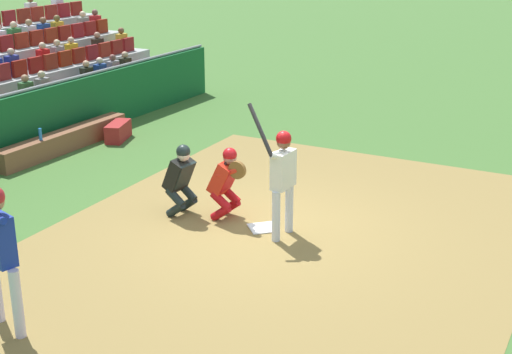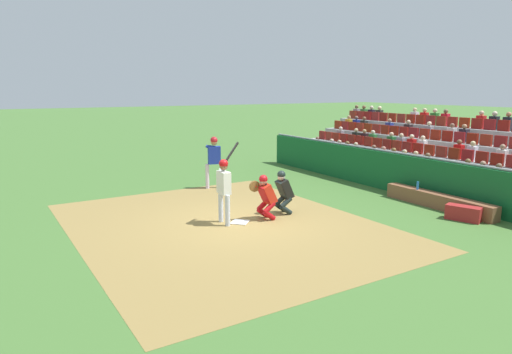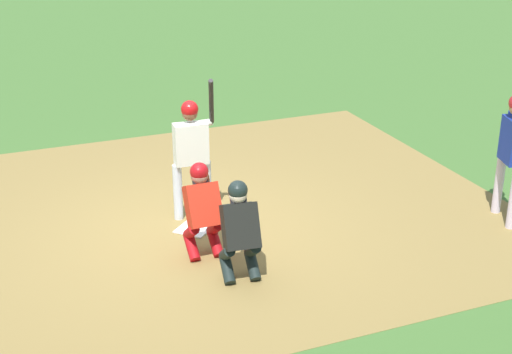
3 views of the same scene
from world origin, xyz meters
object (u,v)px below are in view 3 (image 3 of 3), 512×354
home_plate_marker (194,229)px  batter_at_plate (192,146)px  home_plate_umpire (240,227)px  catcher_crouching (202,205)px

home_plate_marker → batter_at_plate: 1.15m
home_plate_marker → home_plate_umpire: size_ratio=0.34×
batter_at_plate → home_plate_umpire: bearing=-89.0°
catcher_crouching → home_plate_umpire: bearing=-72.7°
batter_at_plate → home_plate_umpire: 1.94m
catcher_crouching → home_plate_umpire: 0.79m
catcher_crouching → home_plate_marker: bearing=83.7°
catcher_crouching → home_plate_umpire: (0.24, -0.76, -0.01)m
batter_at_plate → home_plate_umpire: batter_at_plate is taller
home_plate_umpire → batter_at_plate: bearing=91.0°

